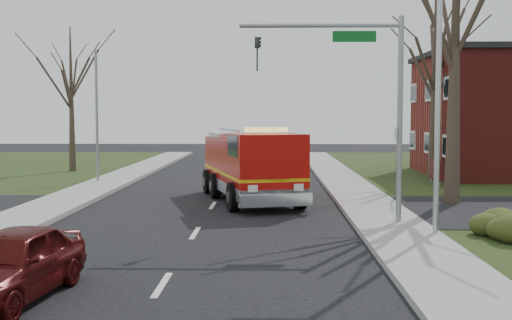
{
  "coord_description": "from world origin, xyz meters",
  "views": [
    {
      "loc": [
        2.32,
        -19.41,
        3.65
      ],
      "look_at": [
        1.78,
        3.7,
        2.0
      ],
      "focal_mm": 45.0,
      "sensor_mm": 36.0,
      "label": 1
    }
  ],
  "objects": [
    {
      "name": "sidewalk_right",
      "position": [
        6.2,
        0.0,
        0.07
      ],
      "size": [
        2.4,
        80.0,
        0.15
      ],
      "primitive_type": "cube",
      "color": "#9FA09A",
      "rests_on": "ground"
    },
    {
      "name": "bare_tree_left",
      "position": [
        -10.0,
        20.0,
        5.56
      ],
      "size": [
        4.5,
        4.5,
        9.0
      ],
      "color": "#32271D",
      "rests_on": "ground"
    },
    {
      "name": "ground",
      "position": [
        0.0,
        0.0,
        0.0
      ],
      "size": [
        120.0,
        120.0,
        0.0
      ],
      "primitive_type": "plane",
      "color": "black",
      "rests_on": "ground"
    },
    {
      "name": "parked_car_maroon",
      "position": [
        -2.8,
        -7.12,
        0.72
      ],
      "size": [
        2.17,
        4.39,
        1.44
      ],
      "primitive_type": "imported",
      "rotation": [
        0.0,
        0.0,
        -0.11
      ],
      "color": "#460C0B",
      "rests_on": "ground"
    },
    {
      "name": "streetlight_pole",
      "position": [
        7.14,
        -0.5,
        4.55
      ],
      "size": [
        1.48,
        0.16,
        8.4
      ],
      "color": "#B7BABF",
      "rests_on": "ground"
    },
    {
      "name": "health_center_sign",
      "position": [
        10.5,
        12.5,
        0.88
      ],
      "size": [
        0.12,
        2.0,
        1.4
      ],
      "color": "#420F13",
      "rests_on": "ground"
    },
    {
      "name": "utility_pole_far",
      "position": [
        -6.8,
        14.0,
        3.5
      ],
      "size": [
        0.14,
        0.14,
        7.0
      ],
      "primitive_type": "cylinder",
      "color": "gray",
      "rests_on": "ground"
    },
    {
      "name": "hedge_corner",
      "position": [
        9.0,
        -1.0,
        0.58
      ],
      "size": [
        2.8,
        2.0,
        0.9
      ],
      "primitive_type": "ellipsoid",
      "color": "#303D16",
      "rests_on": "lawn_right"
    },
    {
      "name": "bare_tree_near",
      "position": [
        9.5,
        6.0,
        7.41
      ],
      "size": [
        6.0,
        6.0,
        12.0
      ],
      "color": "#32271D",
      "rests_on": "ground"
    },
    {
      "name": "bare_tree_far",
      "position": [
        11.0,
        15.0,
        6.49
      ],
      "size": [
        5.25,
        5.25,
        10.5
      ],
      "color": "#32271D",
      "rests_on": "ground"
    },
    {
      "name": "fire_engine",
      "position": [
        1.51,
        7.24,
        1.43
      ],
      "size": [
        4.65,
        8.27,
        3.16
      ],
      "rotation": [
        0.0,
        0.0,
        0.26
      ],
      "color": "#A40A07",
      "rests_on": "ground"
    },
    {
      "name": "traffic_signal_mast",
      "position": [
        5.21,
        1.5,
        4.71
      ],
      "size": [
        5.29,
        0.18,
        6.8
      ],
      "color": "gray",
      "rests_on": "ground"
    }
  ]
}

